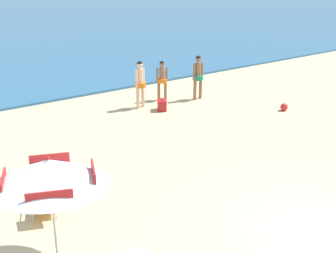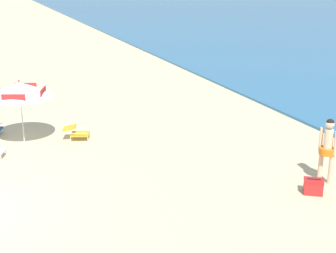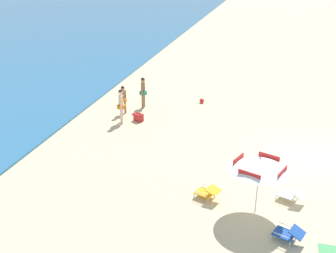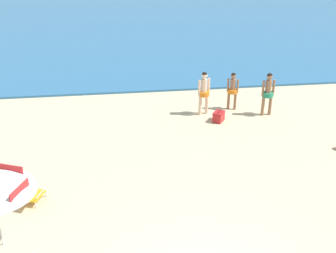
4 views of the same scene
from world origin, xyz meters
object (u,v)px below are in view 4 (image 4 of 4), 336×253
object	(u,v)px
cooler_box	(219,116)
person_standing_beside	(268,91)
person_standing_near_shore	(204,90)
person_wading_in	(233,88)
lounge_chair_under_umbrella	(30,195)

from	to	relation	value
cooler_box	person_standing_beside	bearing A→B (deg)	9.85
person_standing_near_shore	person_standing_beside	bearing A→B (deg)	-9.02
person_standing_beside	cooler_box	distance (m)	2.25
cooler_box	person_wading_in	bearing A→B (deg)	53.90
person_standing_near_shore	cooler_box	bearing A→B (deg)	-58.20
person_standing_beside	person_wading_in	world-z (taller)	person_standing_beside
lounge_chair_under_umbrella	cooler_box	xyz separation A→B (m)	(6.52, 4.66, -0.08)
lounge_chair_under_umbrella	person_standing_beside	size ratio (longest dim) A/B	0.55
person_standing_near_shore	cooler_box	world-z (taller)	person_standing_near_shore
cooler_box	person_standing_near_shore	bearing A→B (deg)	121.80
lounge_chair_under_umbrella	person_standing_beside	xyz separation A→B (m)	(8.57, 5.02, 0.75)
lounge_chair_under_umbrella	person_standing_near_shore	world-z (taller)	person_standing_near_shore
lounge_chair_under_umbrella	person_wading_in	bearing A→B (deg)	38.24
person_standing_near_shore	person_wading_in	size ratio (longest dim) A/B	1.13
cooler_box	lounge_chair_under_umbrella	bearing A→B (deg)	-144.43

